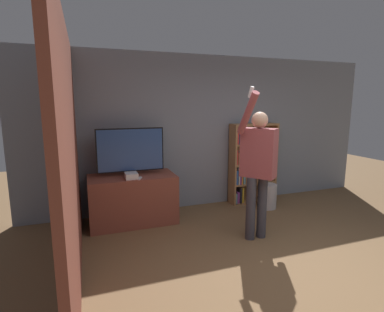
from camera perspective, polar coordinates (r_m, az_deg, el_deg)
ground_plane at (r=3.70m, az=21.24°, el=-21.06°), size 14.00×14.00×0.00m
wall_back at (r=5.49m, az=3.58°, el=4.61°), size 6.59×0.06×2.70m
wall_side_brick at (r=3.70m, az=-21.98°, el=1.26°), size 0.06×4.25×2.70m
tv_ledge at (r=4.85m, az=-11.23°, el=-8.04°), size 1.32×0.68×0.76m
television at (r=4.71m, az=-11.61°, el=0.92°), size 1.03×0.22×0.74m
game_console at (r=4.56m, az=-11.49°, el=-3.68°), size 0.18×0.22×0.09m
remote_loose at (r=4.51m, az=-9.92°, el=-4.20°), size 0.09×0.14×0.02m
bookshelf at (r=5.74m, az=10.72°, el=-1.37°), size 0.91×0.28×1.50m
person at (r=4.12m, az=12.52°, el=-1.30°), size 0.60×0.58×2.07m
waste_bin at (r=5.61m, az=14.11°, el=-7.38°), size 0.33×0.33×0.44m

